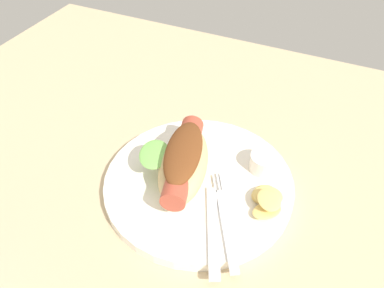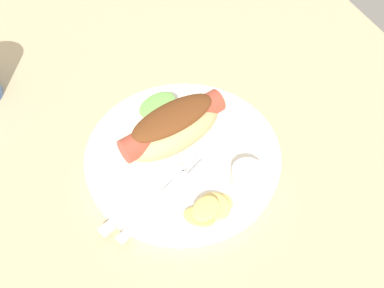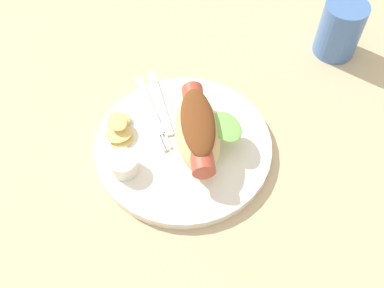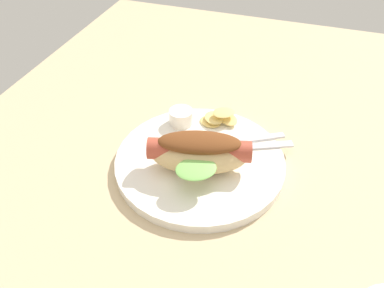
# 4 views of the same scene
# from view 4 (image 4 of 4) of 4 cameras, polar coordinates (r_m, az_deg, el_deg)

# --- Properties ---
(ground_plane) EXTENTS (1.20, 0.90, 0.02)m
(ground_plane) POSITION_cam_4_polar(r_m,az_deg,el_deg) (0.67, 1.62, -2.55)
(ground_plane) COLOR tan
(plate) EXTENTS (0.28, 0.28, 0.02)m
(plate) POSITION_cam_4_polar(r_m,az_deg,el_deg) (0.65, 1.10, -2.56)
(plate) COLOR white
(plate) RESTS_ON ground_plane
(hot_dog) EXTENTS (0.13, 0.16, 0.06)m
(hot_dog) POSITION_cam_4_polar(r_m,az_deg,el_deg) (0.60, 1.05, -1.16)
(hot_dog) COLOR #DBB77A
(hot_dog) RESTS_ON plate
(sauce_ramekin) EXTENTS (0.04, 0.04, 0.03)m
(sauce_ramekin) POSITION_cam_4_polar(r_m,az_deg,el_deg) (0.71, -1.59, 3.93)
(sauce_ramekin) COLOR white
(sauce_ramekin) RESTS_ON plate
(fork) EXTENTS (0.09, 0.15, 0.00)m
(fork) POSITION_cam_4_polar(r_m,az_deg,el_deg) (0.68, 7.08, 0.50)
(fork) COLOR silver
(fork) RESTS_ON plate
(knife) EXTENTS (0.07, 0.13, 0.00)m
(knife) POSITION_cam_4_polar(r_m,az_deg,el_deg) (0.67, 8.55, -0.36)
(knife) COLOR silver
(knife) RESTS_ON plate
(chips_pile) EXTENTS (0.06, 0.08, 0.02)m
(chips_pile) POSITION_cam_4_polar(r_m,az_deg,el_deg) (0.71, 3.86, 3.79)
(chips_pile) COLOR #E6C770
(chips_pile) RESTS_ON plate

